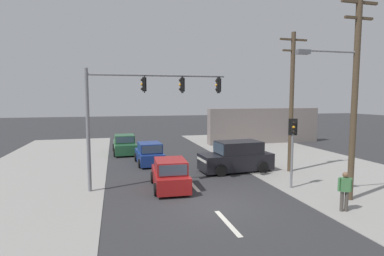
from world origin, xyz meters
name	(u,v)px	position (x,y,z in m)	size (l,w,h in m)	color
ground_plane	(211,204)	(0.00, 0.00, 0.00)	(140.00, 140.00, 0.00)	#303033
lane_dash_near	(228,223)	(0.00, -2.00, 0.00)	(0.20, 2.40, 0.01)	silver
lane_dash_mid	(193,185)	(0.00, 3.00, 0.00)	(0.20, 2.40, 0.01)	silver
lane_dash_far	(175,165)	(0.00, 8.00, 0.00)	(0.20, 2.40, 0.01)	silver
kerb_right_verge	(350,179)	(9.00, 2.00, 0.01)	(10.00, 44.00, 0.02)	gray
kerb_left_verge	(20,192)	(-8.50, 4.00, 0.01)	(8.00, 40.00, 0.02)	gray
utility_pole_foreground_right	(352,91)	(6.11, -0.99, 4.89)	(3.78, 0.36, 9.07)	#4C3D2B
utility_pole_midground_right	(292,99)	(6.62, 4.39, 4.51)	(1.80, 0.26, 8.55)	#4C3D2B
traffic_signal_mast	(138,103)	(-2.81, 3.09, 4.35)	(6.88, 0.67, 6.00)	slate
pedestal_signal_right_kerb	(292,141)	(4.70, 1.22, 2.42)	(0.43, 0.31, 3.56)	slate
shopfront_wall_far	(264,126)	(11.00, 16.00, 1.80)	(12.00, 1.00, 3.60)	gray
hatchback_kerbside_parked	(149,154)	(-1.64, 8.82, 0.70)	(1.90, 3.70, 1.53)	navy
hatchback_oncoming_near	(170,175)	(-1.27, 2.76, 0.70)	(1.92, 3.71, 1.53)	maroon
sedan_oncoming_mid	(125,145)	(-3.19, 13.56, 0.70)	(1.98, 4.28, 1.56)	#235633
suv_crossing_left	(236,157)	(3.43, 5.33, 0.88)	(4.64, 2.28, 1.90)	black
pedestrian_at_kerb	(345,189)	(4.94, -2.14, 0.93)	(0.54, 0.32, 1.63)	#47423D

